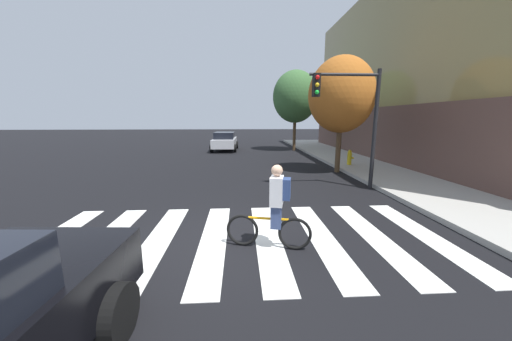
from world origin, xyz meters
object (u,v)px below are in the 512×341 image
at_px(sedan_mid, 225,141).
at_px(fire_hydrant, 350,157).
at_px(traffic_light_near, 353,109).
at_px(street_tree_near, 341,95).
at_px(street_tree_mid, 295,97).
at_px(cyclist, 275,208).

height_order(sedan_mid, fire_hydrant, sedan_mid).
bearing_deg(traffic_light_near, fire_hydrant, 67.30).
bearing_deg(street_tree_near, sedan_mid, 122.26).
height_order(traffic_light_near, street_tree_near, street_tree_near).
height_order(sedan_mid, street_tree_mid, street_tree_mid).
height_order(cyclist, traffic_light_near, traffic_light_near).
relative_size(fire_hydrant, street_tree_mid, 0.13).
height_order(street_tree_near, street_tree_mid, street_tree_mid).
height_order(sedan_mid, traffic_light_near, traffic_light_near).
height_order(fire_hydrant, street_tree_near, street_tree_near).
relative_size(fire_hydrant, street_tree_near, 0.15).
relative_size(street_tree_near, street_tree_mid, 0.86).
bearing_deg(sedan_mid, fire_hydrant, -49.54).
relative_size(sedan_mid, fire_hydrant, 5.54).
height_order(cyclist, fire_hydrant, cyclist).
bearing_deg(traffic_light_near, street_tree_mid, 87.87).
xyz_separation_m(fire_hydrant, street_tree_mid, (-1.37, 7.83, 3.68)).
bearing_deg(cyclist, street_tree_mid, 77.31).
distance_m(traffic_light_near, street_tree_mid, 12.26).
relative_size(sedan_mid, cyclist, 2.56).
bearing_deg(street_tree_near, cyclist, -118.09).
distance_m(traffic_light_near, fire_hydrant, 5.26).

